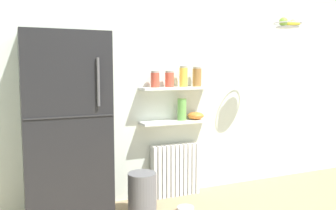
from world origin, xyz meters
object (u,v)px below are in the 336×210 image
(storage_jar_1, at_px, (170,79))
(trash_bin, at_px, (142,194))
(refrigerator, at_px, (65,130))
(pet_food_bowl, at_px, (186,209))
(shelf_bowl, at_px, (196,116))
(storage_jar_2, at_px, (184,77))
(storage_jar_3, at_px, (197,77))
(vase, at_px, (182,109))
(hanging_fruit_basket, at_px, (288,24))
(storage_jar_0, at_px, (155,79))
(radiator, at_px, (175,170))

(storage_jar_1, height_order, trash_bin, storage_jar_1)
(refrigerator, xyz_separation_m, pet_food_bowl, (1.09, -0.22, -0.83))
(shelf_bowl, bearing_deg, storage_jar_2, 180.00)
(storage_jar_1, xyz_separation_m, storage_jar_3, (0.33, 0.00, 0.02))
(pet_food_bowl, bearing_deg, refrigerator, 168.37)
(storage_jar_2, relative_size, storage_jar_3, 1.03)
(vase, bearing_deg, storage_jar_1, 180.00)
(shelf_bowl, height_order, hanging_fruit_basket, hanging_fruit_basket)
(storage_jar_0, bearing_deg, shelf_bowl, 0.00)
(storage_jar_3, bearing_deg, refrigerator, -171.82)
(hanging_fruit_basket, bearing_deg, refrigerator, 173.68)
(radiator, xyz_separation_m, storage_jar_1, (-0.08, -0.03, 1.01))
(vase, distance_m, pet_food_bowl, 1.04)
(radiator, distance_m, storage_jar_1, 1.01)
(refrigerator, distance_m, storage_jar_1, 1.21)
(storage_jar_3, bearing_deg, storage_jar_0, -180.00)
(storage_jar_1, bearing_deg, shelf_bowl, 0.00)
(storage_jar_1, bearing_deg, pet_food_bowl, -92.07)
(vase, bearing_deg, pet_food_bowl, -110.71)
(vase, xyz_separation_m, pet_food_bowl, (-0.16, -0.43, -0.94))
(storage_jar_1, distance_m, trash_bin, 1.21)
(storage_jar_2, distance_m, shelf_bowl, 0.46)
(storage_jar_0, xyz_separation_m, storage_jar_2, (0.33, 0.00, 0.03))
(storage_jar_0, distance_m, trash_bin, 1.16)
(trash_bin, bearing_deg, shelf_bowl, 23.10)
(radiator, height_order, storage_jar_2, storage_jar_2)
(storage_jar_1, distance_m, storage_jar_2, 0.17)
(trash_bin, bearing_deg, storage_jar_3, 22.75)
(trash_bin, height_order, pet_food_bowl, trash_bin)
(storage_jar_0, height_order, hanging_fruit_basket, hanging_fruit_basket)
(refrigerator, height_order, shelf_bowl, refrigerator)
(vase, bearing_deg, hanging_fruit_basket, -24.32)
(storage_jar_0, distance_m, storage_jar_3, 0.50)
(pet_food_bowl, distance_m, hanging_fruit_basket, 2.19)
(vase, relative_size, shelf_bowl, 1.29)
(refrigerator, height_order, vase, refrigerator)
(vase, bearing_deg, storage_jar_0, 180.00)
(refrigerator, height_order, storage_jar_3, refrigerator)
(storage_jar_0, height_order, storage_jar_2, storage_jar_2)
(trash_bin, bearing_deg, vase, 28.93)
(storage_jar_3, bearing_deg, shelf_bowl, -180.00)
(vase, xyz_separation_m, hanging_fruit_basket, (1.01, -0.46, 0.91))
(shelf_bowl, bearing_deg, hanging_fruit_basket, -28.49)
(storage_jar_2, relative_size, pet_food_bowl, 1.34)
(storage_jar_0, relative_size, storage_jar_1, 0.99)
(pet_food_bowl, bearing_deg, storage_jar_0, 109.09)
(radiator, relative_size, pet_food_bowl, 3.43)
(storage_jar_0, bearing_deg, storage_jar_1, 0.00)
(storage_jar_1, relative_size, hanging_fruit_basket, 0.59)
(shelf_bowl, bearing_deg, storage_jar_0, 180.00)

